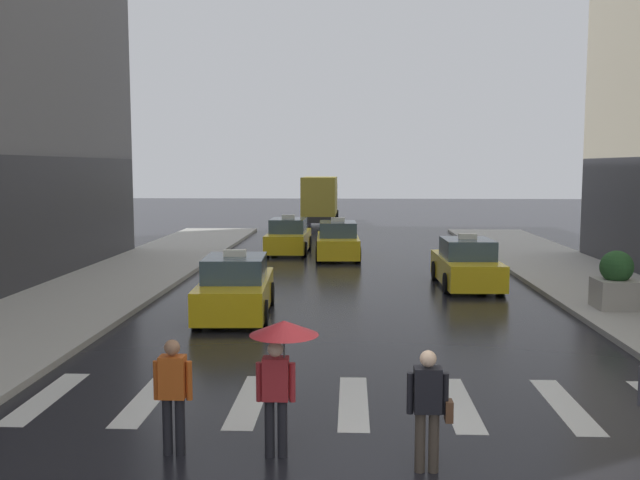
{
  "coord_description": "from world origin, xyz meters",
  "views": [
    {
      "loc": [
        -0.06,
        -8.65,
        4.04
      ],
      "look_at": [
        -0.8,
        8.0,
        2.28
      ],
      "focal_mm": 39.07,
      "sensor_mm": 36.0,
      "label": 1
    }
  ],
  "objects_px": {
    "taxi_lead": "(236,288)",
    "pedestrian_with_handbag": "(429,404)",
    "pedestrian_with_umbrella": "(281,351)",
    "box_truck": "(320,199)",
    "taxi_third": "(338,242)",
    "pedestrian_plain_coat": "(173,390)",
    "taxi_fourth": "(289,237)",
    "planter_mid_block": "(616,282)",
    "taxi_second": "(467,265)"
  },
  "relations": [
    {
      "from": "taxi_second",
      "to": "box_truck",
      "type": "bearing_deg",
      "value": 104.06
    },
    {
      "from": "taxi_lead",
      "to": "pedestrian_with_handbag",
      "type": "distance_m",
      "value": 10.59
    },
    {
      "from": "taxi_lead",
      "to": "box_truck",
      "type": "relative_size",
      "value": 0.61
    },
    {
      "from": "taxi_second",
      "to": "pedestrian_plain_coat",
      "type": "height_order",
      "value": "taxi_second"
    },
    {
      "from": "pedestrian_with_umbrella",
      "to": "pedestrian_plain_coat",
      "type": "bearing_deg",
      "value": 179.61
    },
    {
      "from": "taxi_lead",
      "to": "pedestrian_plain_coat",
      "type": "distance_m",
      "value": 9.34
    },
    {
      "from": "taxi_third",
      "to": "pedestrian_with_handbag",
      "type": "height_order",
      "value": "taxi_third"
    },
    {
      "from": "box_truck",
      "to": "pedestrian_plain_coat",
      "type": "height_order",
      "value": "box_truck"
    },
    {
      "from": "taxi_third",
      "to": "pedestrian_plain_coat",
      "type": "bearing_deg",
      "value": -95.05
    },
    {
      "from": "pedestrian_with_umbrella",
      "to": "planter_mid_block",
      "type": "xyz_separation_m",
      "value": [
        8.27,
        9.94,
        -0.64
      ]
    },
    {
      "from": "taxi_third",
      "to": "pedestrian_with_umbrella",
      "type": "relative_size",
      "value": 2.37
    },
    {
      "from": "taxi_lead",
      "to": "pedestrian_with_umbrella",
      "type": "distance_m",
      "value": 9.61
    },
    {
      "from": "pedestrian_with_umbrella",
      "to": "planter_mid_block",
      "type": "distance_m",
      "value": 12.94
    },
    {
      "from": "taxi_third",
      "to": "taxi_second",
      "type": "bearing_deg",
      "value": -57.88
    },
    {
      "from": "pedestrian_plain_coat",
      "to": "taxi_third",
      "type": "bearing_deg",
      "value": 84.95
    },
    {
      "from": "taxi_lead",
      "to": "box_truck",
      "type": "xyz_separation_m",
      "value": [
        1.05,
        28.91,
        1.13
      ]
    },
    {
      "from": "taxi_second",
      "to": "pedestrian_with_umbrella",
      "type": "bearing_deg",
      "value": -108.96
    },
    {
      "from": "taxi_second",
      "to": "box_truck",
      "type": "relative_size",
      "value": 0.61
    },
    {
      "from": "taxi_second",
      "to": "taxi_fourth",
      "type": "relative_size",
      "value": 1.0
    },
    {
      "from": "taxi_fourth",
      "to": "taxi_lead",
      "type": "bearing_deg",
      "value": -90.88
    },
    {
      "from": "taxi_lead",
      "to": "pedestrian_with_handbag",
      "type": "bearing_deg",
      "value": -66.73
    },
    {
      "from": "taxi_third",
      "to": "pedestrian_with_handbag",
      "type": "bearing_deg",
      "value": -85.74
    },
    {
      "from": "taxi_second",
      "to": "taxi_third",
      "type": "height_order",
      "value": "same"
    },
    {
      "from": "box_truck",
      "to": "taxi_third",
      "type": "bearing_deg",
      "value": -84.88
    },
    {
      "from": "taxi_fourth",
      "to": "pedestrian_with_handbag",
      "type": "bearing_deg",
      "value": -80.43
    },
    {
      "from": "box_truck",
      "to": "taxi_lead",
      "type": "bearing_deg",
      "value": -92.08
    },
    {
      "from": "pedestrian_with_handbag",
      "to": "pedestrian_plain_coat",
      "type": "distance_m",
      "value": 3.54
    },
    {
      "from": "pedestrian_plain_coat",
      "to": "planter_mid_block",
      "type": "distance_m",
      "value": 13.94
    },
    {
      "from": "taxi_lead",
      "to": "taxi_second",
      "type": "xyz_separation_m",
      "value": [
        7.07,
        4.88,
        0.0
      ]
    },
    {
      "from": "pedestrian_with_handbag",
      "to": "pedestrian_with_umbrella",
      "type": "bearing_deg",
      "value": 168.64
    },
    {
      "from": "pedestrian_with_handbag",
      "to": "pedestrian_plain_coat",
      "type": "xyz_separation_m",
      "value": [
        -3.51,
        0.41,
        0.01
      ]
    },
    {
      "from": "taxi_fourth",
      "to": "pedestrian_with_umbrella",
      "type": "xyz_separation_m",
      "value": [
        1.98,
        -23.15,
        0.79
      ]
    },
    {
      "from": "pedestrian_with_umbrella",
      "to": "pedestrian_plain_coat",
      "type": "relative_size",
      "value": 1.18
    },
    {
      "from": "taxi_lead",
      "to": "taxi_second",
      "type": "height_order",
      "value": "same"
    },
    {
      "from": "taxi_lead",
      "to": "box_truck",
      "type": "bearing_deg",
      "value": 87.92
    },
    {
      "from": "taxi_second",
      "to": "taxi_third",
      "type": "xyz_separation_m",
      "value": [
        -4.51,
        7.19,
        0.0
      ]
    },
    {
      "from": "pedestrian_with_handbag",
      "to": "taxi_fourth",
      "type": "bearing_deg",
      "value": 99.57
    },
    {
      "from": "taxi_third",
      "to": "planter_mid_block",
      "type": "height_order",
      "value": "taxi_third"
    },
    {
      "from": "planter_mid_block",
      "to": "box_truck",
      "type": "bearing_deg",
      "value": 108.39
    },
    {
      "from": "taxi_lead",
      "to": "pedestrian_plain_coat",
      "type": "relative_size",
      "value": 2.8
    },
    {
      "from": "taxi_lead",
      "to": "planter_mid_block",
      "type": "distance_m",
      "value": 10.48
    },
    {
      "from": "taxi_lead",
      "to": "planter_mid_block",
      "type": "height_order",
      "value": "taxi_lead"
    },
    {
      "from": "taxi_lead",
      "to": "taxi_fourth",
      "type": "relative_size",
      "value": 1.01
    },
    {
      "from": "pedestrian_with_umbrella",
      "to": "pedestrian_plain_coat",
      "type": "distance_m",
      "value": 1.63
    },
    {
      "from": "box_truck",
      "to": "pedestrian_plain_coat",
      "type": "relative_size",
      "value": 4.58
    },
    {
      "from": "pedestrian_with_handbag",
      "to": "planter_mid_block",
      "type": "relative_size",
      "value": 1.03
    },
    {
      "from": "pedestrian_with_handbag",
      "to": "box_truck",
      "type": "bearing_deg",
      "value": 94.63
    },
    {
      "from": "taxi_lead",
      "to": "planter_mid_block",
      "type": "bearing_deg",
      "value": 3.36
    },
    {
      "from": "taxi_third",
      "to": "box_truck",
      "type": "height_order",
      "value": "box_truck"
    },
    {
      "from": "pedestrian_with_umbrella",
      "to": "planter_mid_block",
      "type": "height_order",
      "value": "pedestrian_with_umbrella"
    }
  ]
}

